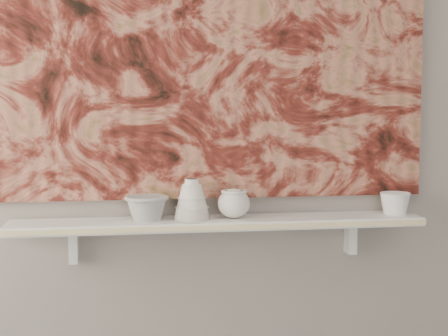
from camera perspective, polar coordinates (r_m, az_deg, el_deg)
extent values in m
plane|color=gray|center=(2.19, -0.80, 6.71)|extent=(3.60, 0.00, 3.60)
cube|color=white|center=(2.12, -0.43, -5.03)|extent=(1.40, 0.18, 0.03)
cube|color=beige|center=(2.03, -0.05, -5.48)|extent=(1.40, 0.01, 0.02)
cube|color=white|center=(2.19, -13.59, -6.87)|extent=(0.03, 0.06, 0.12)
cube|color=white|center=(2.32, 11.48, -6.17)|extent=(0.03, 0.06, 0.12)
cube|color=maroon|center=(2.19, -0.75, 11.71)|extent=(1.50, 0.02, 1.10)
cube|color=black|center=(2.27, 10.66, 3.58)|extent=(0.09, 0.00, 0.08)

